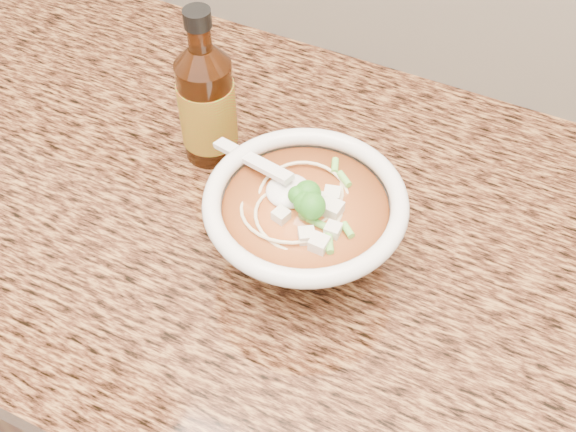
% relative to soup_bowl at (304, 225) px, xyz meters
% --- Properties ---
extents(cabinet, '(4.00, 0.65, 0.86)m').
position_rel_soup_bowl_xyz_m(cabinet, '(0.02, 0.05, -0.52)').
color(cabinet, '#391B11').
rests_on(cabinet, ground).
extents(counter_slab, '(4.00, 0.68, 0.04)m').
position_rel_soup_bowl_xyz_m(counter_slab, '(0.02, 0.05, -0.07)').
color(counter_slab, olive).
rests_on(counter_slab, cabinet).
extents(soup_bowl, '(0.24, 0.21, 0.12)m').
position_rel_soup_bowl_xyz_m(soup_bowl, '(0.00, 0.00, 0.00)').
color(soup_bowl, white).
rests_on(soup_bowl, counter_slab).
extents(hot_sauce_bottle, '(0.08, 0.08, 0.21)m').
position_rel_soup_bowl_xyz_m(hot_sauce_bottle, '(-0.17, 0.10, 0.03)').
color(hot_sauce_bottle, '#401B08').
rests_on(hot_sauce_bottle, counter_slab).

